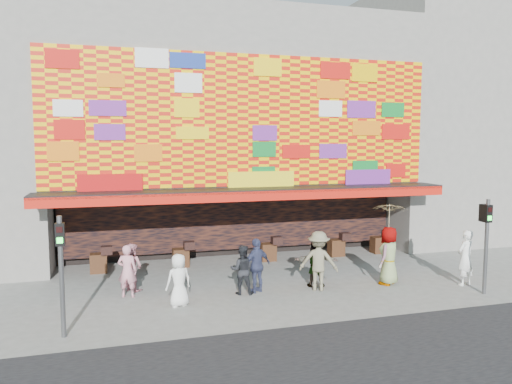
# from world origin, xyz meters

# --- Properties ---
(ground) EXTENTS (90.00, 90.00, 0.00)m
(ground) POSITION_xyz_m (0.00, 0.00, 0.00)
(ground) COLOR slate
(ground) RESTS_ON ground
(shop_building) EXTENTS (15.20, 9.40, 10.00)m
(shop_building) POSITION_xyz_m (0.00, 8.18, 5.23)
(shop_building) COLOR gray
(shop_building) RESTS_ON ground
(neighbor_right) EXTENTS (11.00, 8.00, 12.00)m
(neighbor_right) POSITION_xyz_m (13.00, 8.00, 6.00)
(neighbor_right) COLOR gray
(neighbor_right) RESTS_ON ground
(signal_left) EXTENTS (0.22, 0.20, 3.00)m
(signal_left) POSITION_xyz_m (-6.20, -1.50, 1.86)
(signal_left) COLOR #59595B
(signal_left) RESTS_ON ground
(signal_right) EXTENTS (0.22, 0.20, 3.00)m
(signal_right) POSITION_xyz_m (6.20, -1.50, 1.86)
(signal_right) COLOR #59595B
(signal_right) RESTS_ON ground
(ped_a) EXTENTS (0.86, 0.68, 1.54)m
(ped_a) POSITION_xyz_m (-3.18, 0.01, 0.77)
(ped_a) COLOR white
(ped_a) RESTS_ON ground
(ped_b) EXTENTS (0.68, 0.55, 1.63)m
(ped_b) POSITION_xyz_m (-4.58, 1.32, 0.82)
(ped_b) COLOR pink
(ped_b) RESTS_ON ground
(ped_c) EXTENTS (0.89, 0.78, 1.55)m
(ped_c) POSITION_xyz_m (-1.12, 0.63, 0.78)
(ped_c) COLOR black
(ped_c) RESTS_ON ground
(ped_d) EXTENTS (1.42, 1.20, 1.91)m
(ped_d) POSITION_xyz_m (1.35, 0.34, 0.96)
(ped_d) COLOR #777056
(ped_d) RESTS_ON ground
(ped_e) EXTENTS (1.10, 0.80, 1.74)m
(ped_e) POSITION_xyz_m (-0.62, 0.68, 0.87)
(ped_e) COLOR #363C5F
(ped_e) RESTS_ON ground
(ped_f) EXTENTS (1.54, 0.96, 1.58)m
(ped_f) POSITION_xyz_m (1.44, 0.73, 0.79)
(ped_f) COLOR gray
(ped_f) RESTS_ON ground
(ped_g) EXTENTS (1.13, 1.05, 1.95)m
(ped_g) POSITION_xyz_m (3.87, 0.29, 0.97)
(ped_g) COLOR gray
(ped_g) RESTS_ON ground
(ped_h) EXTENTS (0.78, 0.63, 1.86)m
(ped_h) POSITION_xyz_m (6.26, -0.51, 0.93)
(ped_h) COLOR white
(ped_h) RESTS_ON ground
(ped_i) EXTENTS (0.94, 0.94, 1.54)m
(ped_i) POSITION_xyz_m (-4.42, 2.00, 0.77)
(ped_i) COLOR #CC848F
(ped_i) RESTS_ON ground
(parasol) EXTENTS (1.50, 1.51, 1.98)m
(parasol) POSITION_xyz_m (3.87, 0.29, 2.22)
(parasol) COLOR #FBE39E
(parasol) RESTS_ON ground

